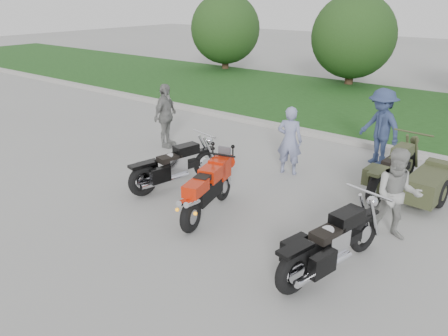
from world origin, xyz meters
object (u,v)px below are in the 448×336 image
Objects in this scene: person_grey at (397,195)px; person_denim at (380,127)px; cruiser_sidecar at (413,179)px; person_back at (166,116)px; sportbike_red at (207,189)px; cruiser_right at (329,246)px; cruiser_left at (172,168)px; person_stripe at (290,141)px.

person_grey is 3.64m from person_denim.
person_denim is (-1.29, 1.55, 0.49)m from cruiser_sidecar.
person_back is (-6.30, -0.70, 0.42)m from cruiser_sidecar.
cruiser_sidecar is 2.08m from person_denim.
person_back is at bearing 131.31° from sportbike_red.
person_back is (-6.07, 2.70, 0.40)m from cruiser_right.
person_back reaches higher than person_grey.
person_back is (-2.02, 1.85, 0.42)m from cruiser_left.
person_grey is (4.47, 0.77, 0.36)m from cruiser_left.
person_back is at bearing -128.85° from person_denim.
person_denim reaches higher than cruiser_left.
cruiser_sidecar is at bearing 33.60° from sportbike_red.
cruiser_sidecar reaches higher than cruiser_left.
cruiser_right is at bearing 0.42° from cruiser_left.
cruiser_left is 0.97× the size of cruiser_right.
cruiser_right is 6.65m from person_back.
cruiser_sidecar is 1.42× the size of person_back.
cruiser_right reaches higher than cruiser_left.
sportbike_red is 0.81× the size of cruiser_sidecar.
sportbike_red is at bearing -8.68° from cruiser_left.
person_back reaches higher than person_stripe.
cruiser_right is 1.71m from person_grey.
person_denim is at bearing 90.22° from person_grey.
person_denim is at bearing 132.90° from cruiser_sidecar.
cruiser_sidecar is at bearing 43.04° from cruiser_left.
person_back is at bearing 149.91° from cruiser_left.
sportbike_red is 4.92m from person_denim.
sportbike_red is 0.85× the size of cruiser_right.
cruiser_right is at bearing -20.51° from sportbike_red.
person_back reaches higher than cruiser_right.
sportbike_red is at bearing -129.20° from cruiser_sidecar.
person_denim is (1.54, 4.65, 0.38)m from sportbike_red.
cruiser_right is 1.44× the size of person_grey.
person_grey reaches higher than sportbike_red.
sportbike_red is at bearing 72.31° from person_stripe.
sportbike_red is 4.23m from person_back.
person_stripe reaches higher than cruiser_right.
cruiser_right is 0.95× the size of cruiser_sidecar.
sportbike_red is at bearing -173.97° from cruiser_right.
person_denim is at bearing 66.18° from cruiser_left.
cruiser_right is 1.35× the size of person_back.
person_back is (-3.61, -0.38, 0.06)m from person_stripe.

